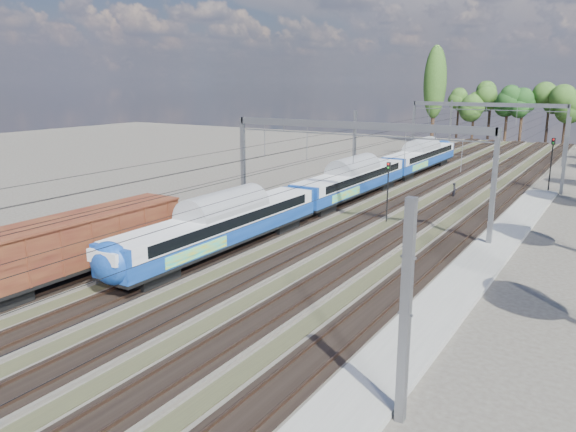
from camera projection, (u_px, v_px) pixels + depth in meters
The scene contains 11 objects.
ground at pixel (48, 379), 23.80m from camera, with size 220.00×220.00×0.00m, color #47423A.
track_bed at pixel (411, 196), 61.04m from camera, with size 21.00×130.00×0.34m.
platform at pixel (460, 285), 34.22m from camera, with size 3.00×70.00×0.30m, color gray.
catenary at pixel (438, 132), 65.75m from camera, with size 25.65×130.00×9.00m.
tree_belt at pixel (549, 102), 98.44m from camera, with size 38.22×100.44×11.89m.
poplar at pixel (435, 83), 109.53m from camera, with size 4.40×4.40×19.04m.
emu_train at pixel (351, 176), 58.01m from camera, with size 3.10×65.48×4.53m.
freight_boxcar at pixel (77, 243), 35.16m from camera, with size 3.19×15.42×3.98m.
worker at pixel (454, 191), 60.01m from camera, with size 0.62×0.40×1.69m, color black.
signal_near at pixel (388, 185), 49.35m from camera, with size 0.33×0.31×5.39m.
signal_far at pixel (552, 158), 63.26m from camera, with size 0.43×0.40×6.06m.
Camera 1 is at (19.95, -12.98, 12.34)m, focal length 35.00 mm.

